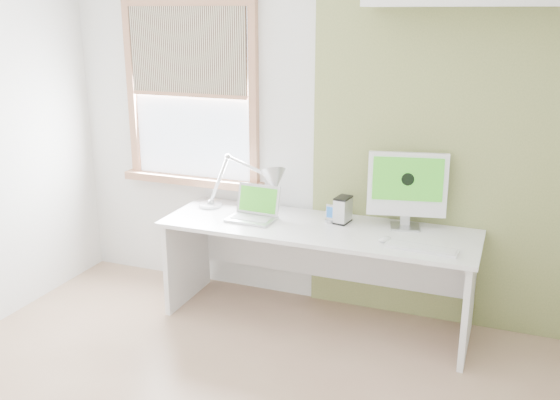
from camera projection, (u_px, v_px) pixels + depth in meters
The scene contains 11 objects.
room at pixel (200, 200), 2.95m from camera, with size 4.04×3.54×2.64m.
accent_wall at pixel (455, 145), 4.15m from camera, with size 2.00×0.02×2.60m, color olive.
window at pixel (190, 95), 4.75m from camera, with size 1.20×0.14×1.42m.
desk at pixel (320, 249), 4.41m from camera, with size 2.20×0.70×0.73m.
desk_lamp at pixel (262, 183), 4.55m from camera, with size 0.76×0.30×0.42m.
laptop at pixel (254, 211), 4.44m from camera, with size 0.34×0.28×0.23m.
phone_dock at pixel (330, 217), 4.37m from camera, with size 0.08×0.08×0.13m.
external_drive at pixel (343, 210), 4.35m from camera, with size 0.11×0.16×0.19m.
imac at pixel (407, 186), 4.20m from camera, with size 0.54×0.23×0.53m.
keyboard at pixel (421, 248), 3.88m from camera, with size 0.46×0.16×0.02m.
mouse at pixel (385, 239), 4.01m from camera, with size 0.07×0.11×0.03m, color white.
Camera 1 is at (1.38, -2.49, 2.16)m, focal length 39.62 mm.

